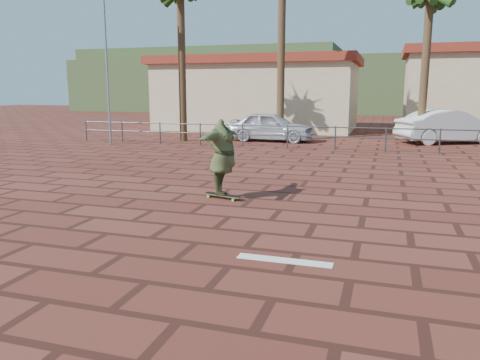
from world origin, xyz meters
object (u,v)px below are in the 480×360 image
longboard (223,195)px  skateboarder (222,157)px  car_white (449,127)px  car_silver (271,126)px

longboard → skateboarder: skateboarder is taller
longboard → car_white: 15.33m
skateboarder → longboard: bearing=90.1°
skateboarder → car_silver: skateboarder is taller
car_silver → car_white: car_white is taller
car_silver → longboard: bearing=-168.9°
longboard → skateboarder: 0.88m
skateboarder → car_silver: (-1.92, 12.46, -0.24)m
longboard → skateboarder: size_ratio=0.47×
car_silver → skateboarder: bearing=-168.9°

